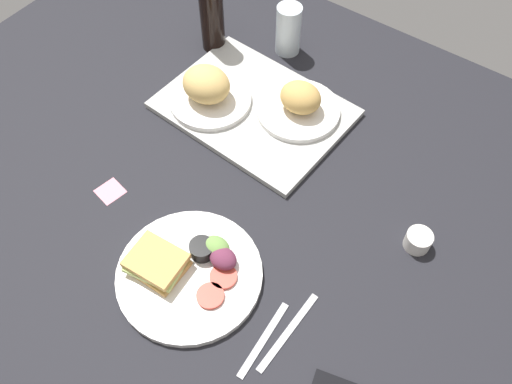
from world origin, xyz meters
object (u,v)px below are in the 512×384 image
Objects in this scene: espresso_cup at (418,240)px; knife at (288,332)px; serving_tray at (254,109)px; plate_with_salad at (188,270)px; bread_plate_far at (299,103)px; fork at (263,339)px; sticky_note at (110,191)px; soda_bottle at (212,16)px; bread_plate_near at (208,90)px; drinking_glass at (288,30)px.

knife is at bearing -109.73° from espresso_cup.
knife is at bearing -47.58° from serving_tray.
knife is (-11.45, -31.91, -1.75)cm from espresso_cup.
plate_with_salad is 1.58× the size of knife.
bread_plate_far is at bearing 96.45° from plate_with_salad.
fork is 49.02cm from sticky_note.
serving_tray is 2.26× the size of soda_bottle.
sticky_note is at bearing 77.12° from fork.
espresso_cup is 0.33× the size of fork.
bread_plate_far is (20.58, 10.21, -0.97)cm from bread_plate_near.
espresso_cup is at bearing -21.85° from bread_plate_far.
fork is at bearing -9.09° from sticky_note.
plate_with_salad is at bearing -72.47° from drinking_glass.
drinking_glass is at bearing 103.99° from serving_tray.
fork is at bearing -59.23° from drinking_glass.
bread_plate_near is 1.49× the size of drinking_glass.
bread_plate_far is at bearing -14.00° from soda_bottle.
plate_with_salad is (26.22, -39.62, -3.83)cm from bread_plate_near.
soda_bottle is 3.56× the size of sticky_note.
soda_bottle is 55.02cm from sticky_note.
soda_bottle is at bearing 49.39° from knife.
bread_plate_far is at bearing 63.58° from sticky_note.
fork is (42.37, -71.15, -6.72)cm from drinking_glass.
plate_with_salad is 2.15× the size of drinking_glass.
soda_bottle is at bearing 161.62° from espresso_cup.
bread_plate_far is 0.70× the size of plate_with_salad.
sticky_note is (-62.85, -28.17, -1.94)cm from espresso_cup.
knife is at bearing -37.33° from bread_plate_near.
serving_tray is 2.65× the size of fork.
fork and knife have the same top height.
sticky_note is at bearing 169.11° from plate_with_salad.
soda_bottle reaches higher than bread_plate_near.
knife is (29.29, -48.24, -4.26)cm from bread_plate_far.
espresso_cup is at bearing -25.71° from fork.
espresso_cup is at bearing 24.14° from sticky_note.
bread_plate_far is 49.89cm from sticky_note.
soda_bottle is 3.56× the size of espresso_cup.
serving_tray is 47.37cm from plate_with_salad.
espresso_cup is at bearing -18.36° from knife.
bread_plate_far is (10.08, 5.15, 3.71)cm from serving_tray.
bread_plate_near reaches higher than espresso_cup.
serving_tray is 8.04× the size of sticky_note.
drinking_glass is 81.32cm from knife.
bread_plate_far is 1.23× the size of fork.
soda_bottle is 1.17× the size of fork.
espresso_cup is (40.73, -16.33, -2.51)cm from bread_plate_far.
bread_plate_near is 29.51cm from drinking_glass.
espresso_cup is (35.10, 33.50, 0.35)cm from plate_with_salad.
bread_plate_near is at bearing 54.04° from knife.
espresso_cup reaches higher than sticky_note.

